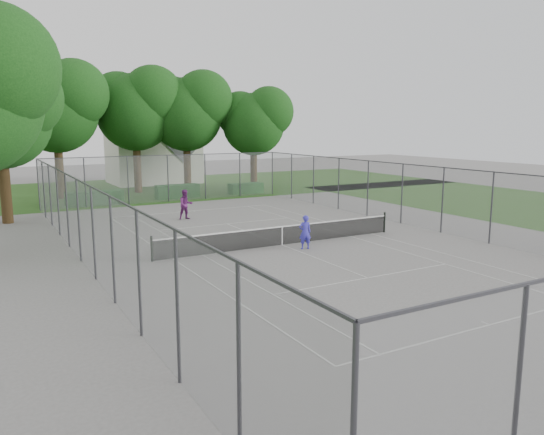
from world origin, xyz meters
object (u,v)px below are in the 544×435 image
house (153,141)px  tennis_net (282,235)px  woman_player (186,205)px  girl_player (305,232)px

house → tennis_net: bearing=-95.7°
tennis_net → woman_player: 9.21m
house → woman_player: (-4.61, -21.72, -3.23)m
tennis_net → girl_player: 1.34m
house → girl_player: bearing=-94.6°
tennis_net → woman_player: (-1.54, 9.07, 0.40)m
tennis_net → girl_player: girl_player is taller
tennis_net → house: size_ratio=1.25×
woman_player → girl_player: bearing=-77.9°
tennis_net → woman_player: bearing=99.6°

